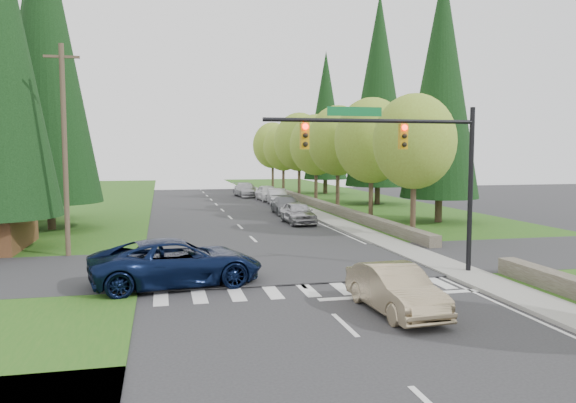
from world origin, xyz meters
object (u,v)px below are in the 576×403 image
object	(u,v)px
suv_navy	(177,262)
parked_car_e	(246,190)
sedan_champagne	(395,289)
parked_car_d	(268,193)
parked_car_b	(286,205)
parked_car_a	(298,213)
parked_car_c	(277,197)

from	to	relation	value
suv_navy	parked_car_e	size ratio (longest dim) A/B	1.21
sedan_champagne	parked_car_d	size ratio (longest dim) A/B	0.93
parked_car_d	parked_car_b	bearing A→B (deg)	-96.98
parked_car_a	parked_car_c	xyz separation A→B (m)	(1.40, 13.96, -0.00)
parked_car_c	sedan_champagne	bearing A→B (deg)	-90.39
parked_car_a	parked_car_d	xyz separation A→B (m)	(1.40, 18.70, 0.05)
suv_navy	parked_car_e	bearing A→B (deg)	-21.69
sedan_champagne	parked_car_d	xyz separation A→B (m)	(3.66, 40.58, 0.08)
sedan_champagne	suv_navy	xyz separation A→B (m)	(-6.53, 5.12, 0.15)
parked_car_b	parked_car_d	distance (m)	12.59
sedan_champagne	suv_navy	bearing A→B (deg)	138.37
parked_car_b	parked_car_c	xyz separation A→B (m)	(0.88, 7.82, 0.06)
sedan_champagne	parked_car_e	size ratio (longest dim) A/B	0.85
parked_car_a	parked_car_c	bearing A→B (deg)	82.63
suv_navy	parked_car_b	bearing A→B (deg)	-31.73
suv_navy	parked_car_e	world-z (taller)	suv_navy
sedan_champagne	parked_car_a	size ratio (longest dim) A/B	0.99
parked_car_d	parked_car_e	bearing A→B (deg)	101.09
sedan_champagne	parked_car_d	bearing A→B (deg)	81.34
parked_car_a	parked_car_e	xyz separation A→B (m)	(0.00, 24.29, -0.01)
parked_car_a	parked_car_c	world-z (taller)	parked_car_a
parked_car_b	parked_car_c	size ratio (longest dim) A/B	1.05
parked_car_a	parked_car_e	world-z (taller)	parked_car_a
parked_car_c	parked_car_d	distance (m)	4.74
suv_navy	parked_car_d	distance (m)	36.90
parked_car_d	parked_car_e	size ratio (longest dim) A/B	0.91
suv_navy	parked_car_a	bearing A→B (deg)	-37.28
parked_car_b	parked_car_d	size ratio (longest dim) A/B	1.03
sedan_champagne	parked_car_c	bearing A→B (deg)	80.67
suv_navy	parked_car_b	world-z (taller)	suv_navy
suv_navy	parked_car_b	xyz separation A→B (m)	(9.31, 22.90, -0.17)
parked_car_c	parked_car_e	bearing A→B (deg)	103.15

